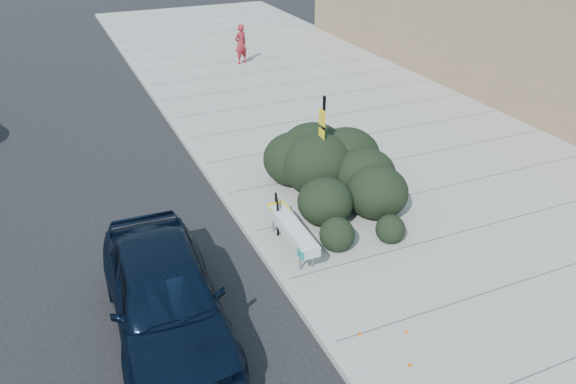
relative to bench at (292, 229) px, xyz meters
name	(u,v)px	position (x,y,z in m)	size (l,w,h in m)	color
ground	(285,286)	(-0.60, -1.00, -0.66)	(120.00, 120.00, 0.00)	black
sidewalk_near	(385,147)	(5.00, 4.00, -0.58)	(11.20, 50.00, 0.15)	gray
curb_near	(213,180)	(-0.60, 4.00, -0.57)	(0.22, 50.00, 0.17)	#9E9E99
bench	(292,229)	(0.00, 0.00, 0.00)	(0.51, 2.13, 0.64)	gray
bike_rack	(277,211)	(0.00, 0.86, 0.01)	(0.22, 0.56, 0.85)	black
sign_post	(323,139)	(1.84, 2.20, 0.97)	(0.10, 0.30, 2.60)	black
hedge	(337,170)	(1.97, 1.58, 0.35)	(2.28, 4.55, 1.71)	black
sedan_navy	(165,295)	(-3.10, -1.33, 0.17)	(1.95, 4.84, 1.65)	black
pedestrian	(241,44)	(4.01, 14.58, 0.37)	(0.64, 0.42, 1.75)	maroon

